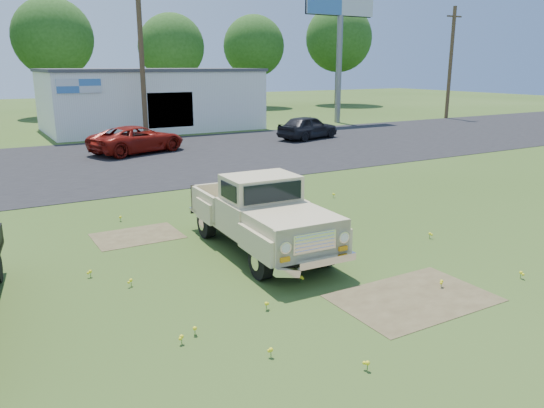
{
  "coord_description": "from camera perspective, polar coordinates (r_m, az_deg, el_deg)",
  "views": [
    {
      "loc": [
        -5.61,
        -9.78,
        4.36
      ],
      "look_at": [
        0.66,
        1.0,
        1.09
      ],
      "focal_mm": 35.0,
      "sensor_mm": 36.0,
      "label": 1
    }
  ],
  "objects": [
    {
      "name": "asphalt_lot",
      "position": [
        25.78,
        -17.23,
        4.3
      ],
      "size": [
        90.0,
        14.0,
        0.02
      ],
      "primitive_type": "cube",
      "color": "black",
      "rests_on": "ground"
    },
    {
      "name": "dirt_patch_a",
      "position": [
        10.75,
        14.98,
        -9.78
      ],
      "size": [
        3.0,
        2.0,
        0.01
      ],
      "primitive_type": "cube",
      "color": "#4E4329",
      "rests_on": "ground"
    },
    {
      "name": "red_pickup",
      "position": [
        28.1,
        -14.27,
        6.73
      ],
      "size": [
        5.41,
        3.76,
        1.37
      ],
      "primitive_type": "imported",
      "rotation": [
        0.0,
        0.0,
        1.9
      ],
      "color": "maroon",
      "rests_on": "ground"
    },
    {
      "name": "vintage_pickup_truck",
      "position": [
        12.66,
        -1.22,
        -1.01
      ],
      "size": [
        2.21,
        5.23,
        1.87
      ],
      "primitive_type": null,
      "rotation": [
        0.0,
        0.0,
        -0.04
      ],
      "color": "tan",
      "rests_on": "ground"
    },
    {
      "name": "treeline_d",
      "position": [
        50.9,
        -22.5,
        16.18
      ],
      "size": [
        6.72,
        6.72,
        10.0
      ],
      "color": "#342617",
      "rests_on": "ground"
    },
    {
      "name": "treeline_g",
      "position": [
        62.46,
        7.2,
        17.24
      ],
      "size": [
        7.36,
        7.36,
        10.95
      ],
      "color": "#342617",
      "rests_on": "ground"
    },
    {
      "name": "treeline_f",
      "position": [
        58.27,
        -1.98,
        16.6
      ],
      "size": [
        6.4,
        6.4,
        9.52
      ],
      "color": "#342617",
      "rests_on": "ground"
    },
    {
      "name": "commercial_building",
      "position": [
        38.63,
        -12.89,
        10.98
      ],
      "size": [
        14.2,
        8.2,
        4.15
      ],
      "color": "silver",
      "rests_on": "ground"
    },
    {
      "name": "dirt_patch_b",
      "position": [
        14.43,
        -14.29,
        -3.36
      ],
      "size": [
        2.2,
        1.6,
        0.01
      ],
      "primitive_type": "cube",
      "color": "#4E4329",
      "rests_on": "ground"
    },
    {
      "name": "billboard",
      "position": [
        42.62,
        7.37,
        20.21
      ],
      "size": [
        6.1,
        0.45,
        11.05
      ],
      "color": "slate",
      "rests_on": "ground"
    },
    {
      "name": "treeline_e",
      "position": [
        51.88,
        -10.77,
        16.24
      ],
      "size": [
        6.08,
        6.08,
        9.04
      ],
      "color": "#342617",
      "rests_on": "ground"
    },
    {
      "name": "ground",
      "position": [
        12.09,
        -0.32,
        -6.45
      ],
      "size": [
        140.0,
        140.0,
        0.0
      ],
      "primitive_type": "plane",
      "color": "#314C18",
      "rests_on": "ground"
    },
    {
      "name": "utility_pole_mid",
      "position": [
        33.2,
        -13.83,
        14.71
      ],
      "size": [
        1.6,
        0.3,
        9.0
      ],
      "color": "#493621",
      "rests_on": "ground"
    },
    {
      "name": "dark_sedan",
      "position": [
        32.53,
        3.88,
        8.22
      ],
      "size": [
        4.46,
        2.71,
        1.42
      ],
      "primitive_type": "imported",
      "rotation": [
        0.0,
        0.0,
        1.84
      ],
      "color": "black",
      "rests_on": "ground"
    },
    {
      "name": "utility_pole_east",
      "position": [
        47.73,
        18.66,
        14.25
      ],
      "size": [
        1.6,
        0.3,
        9.0
      ],
      "color": "#493621",
      "rests_on": "ground"
    }
  ]
}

